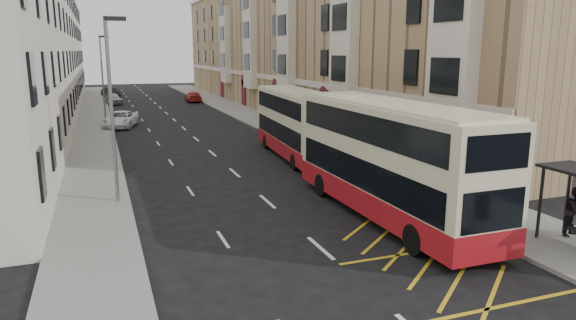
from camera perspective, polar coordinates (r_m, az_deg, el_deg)
name	(u,v)px	position (r m, az deg, el deg)	size (l,w,h in m)	color
ground	(379,299)	(14.91, 10.06, -14.99)	(200.00, 200.00, 0.00)	black
pavement_right	(284,129)	(44.48, -0.44, 3.45)	(4.00, 120.00, 0.15)	slate
pavement_left	(93,140)	(41.93, -20.82, 2.13)	(3.00, 120.00, 0.15)	slate
kerb_right	(262,130)	(43.85, -2.91, 3.31)	(0.25, 120.00, 0.15)	gray
kerb_left	(114,138)	(41.93, -18.77, 2.28)	(0.25, 120.00, 0.15)	gray
road_markings	(168,114)	(57.20, -13.22, 4.99)	(10.00, 110.00, 0.01)	silver
terrace_right	(295,44)	(60.80, 0.77, 12.80)	(10.75, 79.00, 15.25)	tan
terrace_left	(24,53)	(57.27, -27.29, 10.54)	(9.18, 79.00, 13.25)	#EDE7CF
guard_railing	(441,194)	(22.37, 16.64, -3.68)	(0.06, 6.56, 1.01)	#AA1C15
street_lamp_near	(112,100)	(23.49, -18.97, 6.29)	(0.93, 0.18, 8.00)	slate
street_lamp_far	(103,73)	(53.43, -19.90, 9.11)	(0.93, 0.18, 8.00)	slate
double_decker_front	(389,160)	(21.07, 11.14, 0.01)	(2.78, 11.92, 4.75)	beige
double_decker_rear	(296,124)	(32.66, 0.87, 4.06)	(3.22, 10.92, 4.30)	beige
pedestrian_mid	(576,211)	(21.26, 29.39, -5.00)	(0.89, 0.69, 1.83)	black
pedestrian_far	(460,182)	(24.02, 18.58, -2.30)	(1.04, 0.43, 1.78)	black
white_van	(120,119)	(48.30, -18.12, 4.31)	(2.39, 5.19, 1.44)	white
car_silver	(113,99)	(69.52, -18.88, 6.46)	(1.71, 4.26, 1.45)	#A3A5AA
car_dark	(111,93)	(80.05, -19.11, 7.08)	(1.46, 4.19, 1.38)	black
car_red	(193,97)	(70.14, -10.50, 6.91)	(1.91, 4.69, 1.36)	#AF201C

